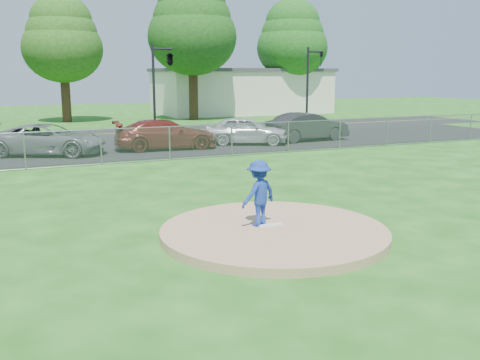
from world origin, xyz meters
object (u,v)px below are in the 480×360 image
object	(u,v)px
tree_center	(62,39)
parked_car_pearl	(246,130)
tree_right	(192,26)
parked_car_gray	(48,139)
commercial_building	(241,91)
parked_car_darkred	(166,134)
parked_car_charcoal	(308,127)
pitcher	(259,193)
tree_far_right	(292,39)
traffic_signal_center	(168,60)
traffic_signal_right	(310,80)

from	to	relation	value
tree_center	parked_car_pearl	distance (m)	20.60
tree_right	parked_car_gray	bearing A→B (deg)	-128.37
commercial_building	parked_car_gray	bearing A→B (deg)	-131.77
parked_car_darkred	parked_car_charcoal	world-z (taller)	parked_car_charcoal
tree_center	parked_car_darkred	size ratio (longest dim) A/B	1.90
parked_car_charcoal	pitcher	bearing A→B (deg)	140.93
parked_car_charcoal	parked_car_gray	bearing A→B (deg)	84.91
commercial_building	tree_far_right	xyz separation A→B (m)	(4.00, -3.00, 4.90)
traffic_signal_center	pitcher	xyz separation A→B (m)	(-4.20, -21.63, -3.62)
tree_right	traffic_signal_right	world-z (taller)	tree_right
traffic_signal_center	parked_car_charcoal	distance (m)	9.71
tree_far_right	tree_center	bearing A→B (deg)	-177.27
tree_far_right	parked_car_gray	world-z (taller)	tree_far_right
commercial_building	parked_car_pearl	size ratio (longest dim) A/B	3.64
tree_center	parked_car_charcoal	size ratio (longest dim) A/B	2.03
traffic_signal_right	parked_car_charcoal	size ratio (longest dim) A/B	1.16
pitcher	parked_car_darkred	world-z (taller)	pitcher
tree_far_right	pitcher	distance (m)	40.56
tree_center	parked_car_charcoal	bearing A→B (deg)	-58.30
tree_far_right	parked_car_charcoal	xyz separation A→B (m)	(-9.70, -19.30, -6.25)
parked_car_darkred	parked_car_pearl	bearing A→B (deg)	-84.18
parked_car_gray	tree_far_right	bearing A→B (deg)	-26.17
tree_far_right	traffic_signal_center	distance (m)	20.78
parked_car_gray	parked_car_darkred	world-z (taller)	parked_car_darkred
parked_car_darkred	tree_center	bearing A→B (deg)	13.65
tree_right	traffic_signal_right	xyz separation A→B (m)	(5.24, -10.00, -4.29)
tree_right	parked_car_pearl	size ratio (longest dim) A/B	2.58
commercial_building	tree_right	world-z (taller)	tree_right
tree_far_right	parked_car_pearl	distance (m)	24.50
tree_center	pitcher	size ratio (longest dim) A/B	6.21
traffic_signal_right	pitcher	distance (m)	26.13
commercial_building	parked_car_gray	distance (m)	29.77
tree_right	traffic_signal_center	distance (m)	11.60
tree_center	parked_car_gray	distance (m)	19.26
parked_car_pearl	tree_far_right	bearing A→B (deg)	-10.24
traffic_signal_center	parked_car_pearl	world-z (taller)	traffic_signal_center
commercial_building	tree_center	bearing A→B (deg)	-166.76
pitcher	traffic_signal_center	bearing A→B (deg)	-121.90
tree_right	parked_car_pearl	xyz separation A→B (m)	(-2.62, -16.38, -6.87)
tree_right	tree_center	bearing A→B (deg)	168.69
parked_car_darkred	traffic_signal_right	bearing A→B (deg)	-57.62
commercial_building	parked_car_gray	world-z (taller)	commercial_building
parked_car_gray	parked_car_darkred	distance (m)	5.66
pitcher	parked_car_charcoal	size ratio (longest dim) A/B	0.33
commercial_building	traffic_signal_right	bearing A→B (deg)	-96.29
tree_far_right	parked_car_pearl	world-z (taller)	tree_far_right
tree_center	parked_car_darkred	bearing A→B (deg)	-81.23
pitcher	tree_far_right	bearing A→B (deg)	-141.21
parked_car_darkred	parked_car_pearl	size ratio (longest dim) A/B	1.15
tree_right	traffic_signal_right	distance (m)	12.08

